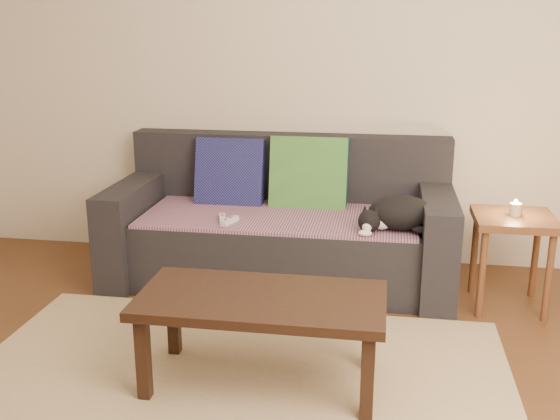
{
  "coord_description": "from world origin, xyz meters",
  "views": [
    {
      "loc": [
        0.63,
        -2.32,
        1.57
      ],
      "look_at": [
        0.05,
        1.2,
        0.55
      ],
      "focal_mm": 42.0,
      "sensor_mm": 36.0,
      "label": 1
    }
  ],
  "objects_px": {
    "cat": "(398,214)",
    "wii_remote_b": "(230,221)",
    "sofa": "(282,230)",
    "wii_remote_a": "(223,219)",
    "side_table": "(513,232)",
    "coffee_table": "(261,307)"
  },
  "relations": [
    {
      "from": "wii_remote_a",
      "to": "wii_remote_b",
      "type": "bearing_deg",
      "value": -138.72
    },
    {
      "from": "coffee_table",
      "to": "wii_remote_b",
      "type": "bearing_deg",
      "value": 110.88
    },
    {
      "from": "cat",
      "to": "wii_remote_a",
      "type": "relative_size",
      "value": 3.04
    },
    {
      "from": "coffee_table",
      "to": "side_table",
      "type": "bearing_deg",
      "value": 40.97
    },
    {
      "from": "sofa",
      "to": "wii_remote_a",
      "type": "bearing_deg",
      "value": -137.29
    },
    {
      "from": "wii_remote_a",
      "to": "coffee_table",
      "type": "height_order",
      "value": "wii_remote_a"
    },
    {
      "from": "cat",
      "to": "sofa",
      "type": "bearing_deg",
      "value": 164.39
    },
    {
      "from": "wii_remote_a",
      "to": "side_table",
      "type": "relative_size",
      "value": 0.28
    },
    {
      "from": "sofa",
      "to": "side_table",
      "type": "xyz_separation_m",
      "value": [
        1.35,
        -0.25,
        0.14
      ]
    },
    {
      "from": "cat",
      "to": "wii_remote_b",
      "type": "height_order",
      "value": "cat"
    },
    {
      "from": "side_table",
      "to": "coffee_table",
      "type": "height_order",
      "value": "side_table"
    },
    {
      "from": "cat",
      "to": "side_table",
      "type": "xyz_separation_m",
      "value": [
        0.64,
        0.04,
        -0.09
      ]
    },
    {
      "from": "cat",
      "to": "side_table",
      "type": "height_order",
      "value": "cat"
    },
    {
      "from": "sofa",
      "to": "cat",
      "type": "relative_size",
      "value": 4.61
    },
    {
      "from": "sofa",
      "to": "wii_remote_a",
      "type": "height_order",
      "value": "sofa"
    },
    {
      "from": "cat",
      "to": "coffee_table",
      "type": "relative_size",
      "value": 0.42
    },
    {
      "from": "side_table",
      "to": "coffee_table",
      "type": "bearing_deg",
      "value": -139.03
    },
    {
      "from": "side_table",
      "to": "wii_remote_b",
      "type": "bearing_deg",
      "value": -177.4
    },
    {
      "from": "cat",
      "to": "wii_remote_b",
      "type": "distance_m",
      "value": 0.98
    },
    {
      "from": "sofa",
      "to": "side_table",
      "type": "relative_size",
      "value": 3.87
    },
    {
      "from": "side_table",
      "to": "sofa",
      "type": "bearing_deg",
      "value": 169.67
    },
    {
      "from": "wii_remote_a",
      "to": "side_table",
      "type": "height_order",
      "value": "side_table"
    }
  ]
}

